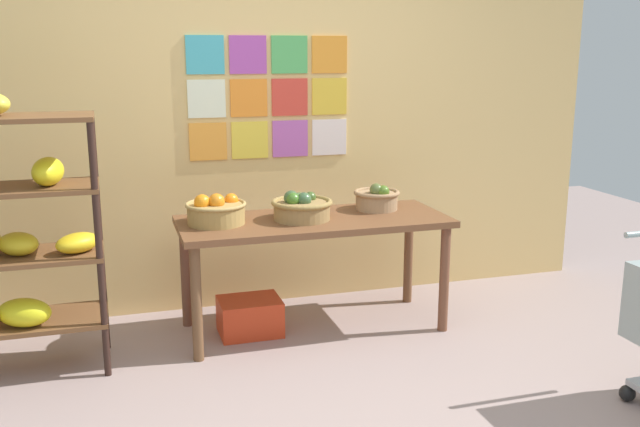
% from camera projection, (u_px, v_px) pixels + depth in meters
% --- Properties ---
extents(back_wall_with_art, '(4.81, 0.07, 2.83)m').
position_uv_depth(back_wall_with_art, '(258.00, 94.00, 4.60)').
color(back_wall_with_art, '#E8C074').
rests_on(back_wall_with_art, ground).
extents(banana_shelf_unit, '(0.98, 0.44, 1.49)m').
position_uv_depth(banana_shelf_unit, '(2.00, 224.00, 3.62)').
color(banana_shelf_unit, black).
rests_on(banana_shelf_unit, ground).
extents(display_table, '(1.62, 0.66, 0.70)m').
position_uv_depth(display_table, '(314.00, 232.00, 4.28)').
color(display_table, brown).
rests_on(display_table, ground).
extents(fruit_basket_back_left, '(0.29, 0.29, 0.17)m').
position_uv_depth(fruit_basket_back_left, '(377.00, 198.00, 4.49)').
color(fruit_basket_back_left, '#A6815A').
rests_on(fruit_basket_back_left, display_table).
extents(fruit_basket_left, '(0.36, 0.36, 0.18)m').
position_uv_depth(fruit_basket_left, '(215.00, 211.00, 4.11)').
color(fruit_basket_left, '#AF8C4B').
rests_on(fruit_basket_left, display_table).
extents(fruit_basket_back_right, '(0.37, 0.37, 0.17)m').
position_uv_depth(fruit_basket_back_right, '(301.00, 207.00, 4.22)').
color(fruit_basket_back_right, '#9C7A47').
rests_on(fruit_basket_back_right, display_table).
extents(produce_crate_under_table, '(0.37, 0.29, 0.22)m').
position_uv_depth(produce_crate_under_table, '(250.00, 316.00, 4.31)').
color(produce_crate_under_table, red).
rests_on(produce_crate_under_table, ground).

